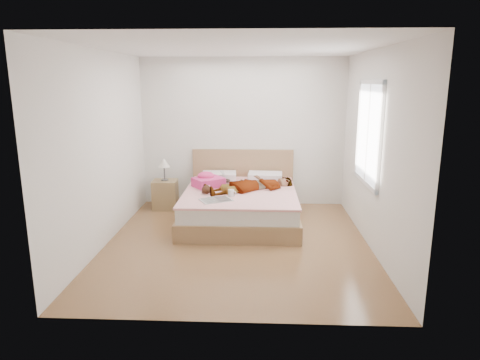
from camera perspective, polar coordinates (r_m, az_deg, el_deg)
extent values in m
plane|color=#552F1A|center=(5.99, -0.37, -8.39)|extent=(4.00, 4.00, 0.00)
imported|color=white|center=(6.80, 1.57, -0.36)|extent=(1.61, 1.20, 0.21)
ellipsoid|color=black|center=(7.28, -2.86, -0.01)|extent=(0.42, 0.51, 0.07)
cube|color=silver|center=(7.19, -2.36, 1.01)|extent=(0.08, 0.10, 0.05)
plane|color=white|center=(5.59, -0.41, 17.24)|extent=(4.00, 4.00, 0.00)
plane|color=silver|center=(7.63, 0.39, 6.36)|extent=(3.60, 0.00, 3.60)
plane|color=silver|center=(3.69, -2.00, -0.96)|extent=(3.60, 0.00, 3.60)
plane|color=silver|center=(6.02, -17.82, 3.91)|extent=(0.00, 4.00, 4.00)
plane|color=silver|center=(5.84, 17.57, 3.66)|extent=(0.00, 4.00, 4.00)
cube|color=white|center=(6.09, 16.76, 5.99)|extent=(0.02, 1.10, 1.30)
cube|color=silver|center=(5.54, 18.20, 5.23)|extent=(0.04, 0.06, 1.42)
cube|color=silver|center=(6.66, 15.57, 6.62)|extent=(0.04, 0.06, 1.42)
cube|color=silver|center=(6.21, 16.35, -0.24)|extent=(0.04, 1.22, 0.06)
cube|color=silver|center=(6.05, 17.20, 12.38)|extent=(0.04, 1.22, 0.06)
cube|color=silver|center=(6.09, 16.73, 5.99)|extent=(0.03, 0.04, 1.30)
cube|color=olive|center=(6.85, 0.04, -4.46)|extent=(1.78, 2.08, 0.26)
cube|color=silver|center=(6.78, 0.04, -2.53)|extent=(1.70, 2.00, 0.22)
cube|color=white|center=(6.74, 0.04, -1.50)|extent=(1.74, 2.04, 0.03)
cube|color=olive|center=(7.72, 0.37, 0.42)|extent=(1.80, 0.07, 1.00)
cube|color=white|center=(7.45, -2.79, 0.53)|extent=(0.61, 0.44, 0.13)
cube|color=white|center=(7.42, 3.37, 0.46)|extent=(0.60, 0.43, 0.13)
cube|color=#EF417E|center=(6.98, -4.22, -0.29)|extent=(0.58, 0.56, 0.15)
ellipsoid|color=#FF458F|center=(7.00, -4.57, 0.57)|extent=(0.32, 0.27, 0.14)
cube|color=silver|center=(6.18, -3.20, -2.68)|extent=(0.52, 0.45, 0.01)
cube|color=white|center=(6.14, -4.18, -2.71)|extent=(0.32, 0.36, 0.02)
cube|color=black|center=(6.22, -2.24, -2.48)|extent=(0.32, 0.36, 0.02)
cylinder|color=silver|center=(6.38, -1.19, -1.75)|extent=(0.12, 0.12, 0.10)
torus|color=silver|center=(6.36, -0.80, -1.77)|extent=(0.07, 0.04, 0.07)
cylinder|color=black|center=(6.37, -1.19, -1.39)|extent=(0.10, 0.10, 0.00)
ellipsoid|color=black|center=(6.55, -4.51, -1.30)|extent=(0.15, 0.17, 0.12)
ellipsoid|color=beige|center=(6.53, -4.52, -1.25)|extent=(0.08, 0.09, 0.06)
sphere|color=#32180E|center=(6.63, -4.45, -1.03)|extent=(0.09, 0.09, 0.09)
sphere|color=pink|center=(6.66, -4.72, -0.82)|extent=(0.03, 0.03, 0.03)
sphere|color=pink|center=(6.65, -4.15, -0.82)|extent=(0.03, 0.03, 0.03)
ellipsoid|color=black|center=(6.52, -4.98, -1.62)|extent=(0.04, 0.06, 0.03)
ellipsoid|color=black|center=(6.52, -4.08, -1.63)|extent=(0.04, 0.06, 0.03)
cube|color=brown|center=(7.59, -9.93, -1.92)|extent=(0.43, 0.38, 0.51)
cylinder|color=#474747|center=(7.53, -10.01, 0.01)|extent=(0.13, 0.13, 0.02)
cylinder|color=#464646|center=(7.50, -10.05, 0.97)|extent=(0.02, 0.02, 0.26)
cone|color=white|center=(7.47, -10.10, 2.29)|extent=(0.21, 0.21, 0.15)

